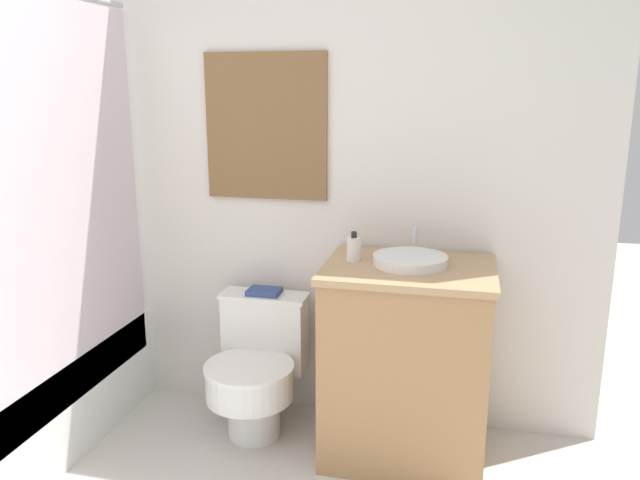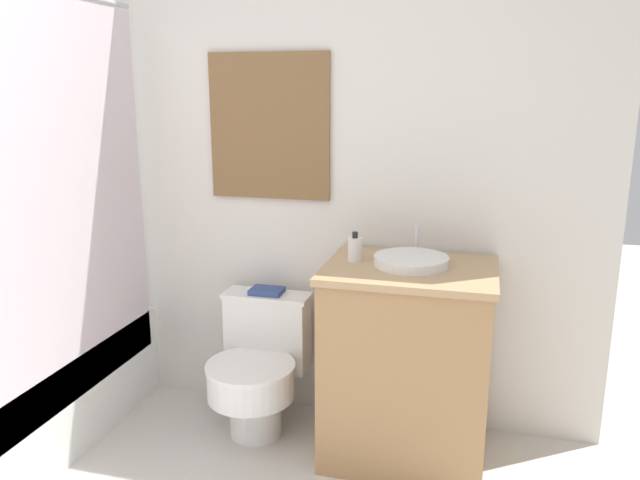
# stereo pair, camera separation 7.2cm
# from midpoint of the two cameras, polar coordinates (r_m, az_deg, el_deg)

# --- Properties ---
(wall_back) EXTENTS (3.39, 0.07, 2.50)m
(wall_back) POSITION_cam_midpoint_polar(r_m,az_deg,el_deg) (3.06, -7.40, 7.16)
(wall_back) COLOR silver
(wall_back) RESTS_ON ground_plane
(shower_area) EXTENTS (0.65, 1.55, 1.98)m
(shower_area) POSITION_cam_midpoint_polar(r_m,az_deg,el_deg) (3.10, -27.82, -12.98)
(shower_area) COLOR white
(shower_area) RESTS_ON ground_plane
(toilet) EXTENTS (0.42, 0.53, 0.64)m
(toilet) POSITION_cam_midpoint_polar(r_m,az_deg,el_deg) (3.01, -6.51, -11.53)
(toilet) COLOR white
(toilet) RESTS_ON ground_plane
(vanity) EXTENTS (0.71, 0.56, 0.87)m
(vanity) POSITION_cam_midpoint_polar(r_m,az_deg,el_deg) (2.79, 7.15, -10.97)
(vanity) COLOR #AD7F51
(vanity) RESTS_ON ground_plane
(sink) EXTENTS (0.31, 0.35, 0.13)m
(sink) POSITION_cam_midpoint_polar(r_m,az_deg,el_deg) (2.65, 7.49, -1.80)
(sink) COLOR white
(sink) RESTS_ON vanity
(soap_bottle) EXTENTS (0.06, 0.06, 0.13)m
(soap_bottle) POSITION_cam_midpoint_polar(r_m,az_deg,el_deg) (2.68, 2.34, -0.80)
(soap_bottle) COLOR silver
(soap_bottle) RESTS_ON vanity
(book_on_tank) EXTENTS (0.16, 0.12, 0.02)m
(book_on_tank) POSITION_cam_midpoint_polar(r_m,az_deg,el_deg) (3.01, -5.80, -4.71)
(book_on_tank) COLOR #33477F
(book_on_tank) RESTS_ON toilet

